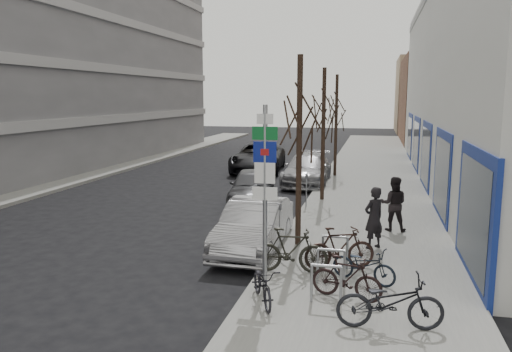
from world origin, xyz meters
The scene contains 25 objects.
ground centered at (0.00, 0.00, 0.00)m, with size 120.00×120.00×0.00m, color black.
sidewalk_east centered at (4.50, 10.00, 0.07)m, with size 5.00×70.00×0.15m, color slate.
sidewalk_west centered at (-11.00, 10.00, 0.07)m, with size 3.00×70.00×0.15m, color slate.
brick_building_far centered at (13.00, 40.00, 4.00)m, with size 12.00×14.00×8.00m, color brown.
tan_building_far centered at (13.50, 55.00, 4.50)m, with size 13.00×12.00×9.00m, color #937A5B.
highway_sign_pole centered at (2.40, -0.01, 2.46)m, with size 0.55×0.10×4.20m.
bike_rack centered at (3.80, 0.60, 0.66)m, with size 0.66×2.26×0.83m.
tree_near centered at (2.60, 3.50, 4.10)m, with size 1.80×1.80×5.50m.
tree_mid centered at (2.60, 10.00, 4.10)m, with size 1.80×1.80×5.50m.
tree_far centered at (2.60, 16.50, 4.10)m, with size 1.80×1.80×5.50m.
meter_front centered at (2.15, 3.00, 0.92)m, with size 0.10×0.08×1.27m.
meter_mid centered at (2.15, 8.50, 0.92)m, with size 0.10×0.08×1.27m.
meter_back centered at (2.15, 14.00, 0.92)m, with size 0.10×0.08×1.27m.
bike_near_left centered at (2.53, -0.78, 0.61)m, with size 0.46×1.52×0.93m, color black.
bike_near_right centered at (4.20, -0.18, 0.62)m, with size 0.46×1.55×0.94m, color black.
bike_mid_curb centered at (4.52, 0.90, 0.63)m, with size 0.47×1.56×0.95m, color black.
bike_mid_inner centered at (2.77, 1.14, 0.71)m, with size 0.55×1.85×1.12m, color black.
bike_far_curb centered at (5.04, -1.36, 0.74)m, with size 0.59×1.95×1.19m, color black.
bike_far_inner centered at (3.92, 1.64, 0.70)m, with size 0.54×1.80×1.09m, color black.
parked_car_front centered at (1.40, 3.05, 0.72)m, with size 1.53×4.39×1.45m, color #A5A5AA.
parked_car_mid centered at (-0.20, 9.24, 0.71)m, with size 1.69×4.19×1.43m, color #48494D.
parked_car_back centered at (1.40, 14.29, 0.76)m, with size 2.13×5.23×1.52m, color #96969A.
lane_car centered at (-1.98, 17.92, 0.83)m, with size 2.75×5.96×1.65m, color black.
pedestrian_near centered at (4.71, 3.61, 1.02)m, with size 0.64×0.42×1.75m, color black.
pedestrian_far centered at (5.30, 5.68, 1.03)m, with size 0.65×0.44×1.75m, color black.
Camera 1 is at (4.68, -10.31, 4.37)m, focal length 35.00 mm.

